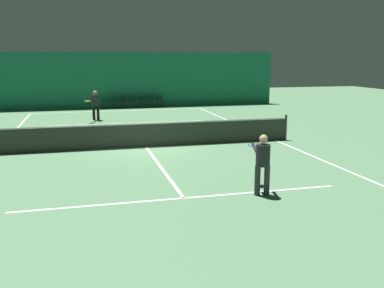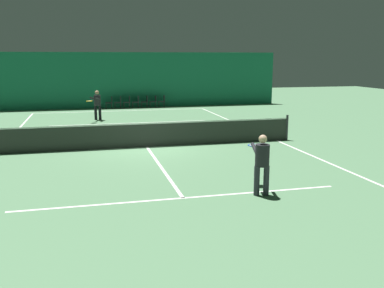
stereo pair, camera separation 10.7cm
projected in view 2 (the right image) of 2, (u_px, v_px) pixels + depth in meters
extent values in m
plane|color=#56845B|center=(147.00, 147.00, 16.71)|extent=(60.00, 60.00, 0.00)
cube|color=#196B4C|center=(118.00, 80.00, 29.50)|extent=(23.00, 0.12, 3.80)
cube|color=white|center=(121.00, 111.00, 28.03)|extent=(11.00, 0.10, 0.00)
cube|color=white|center=(130.00, 123.00, 22.79)|extent=(8.25, 0.10, 0.00)
cube|color=white|center=(183.00, 198.00, 10.62)|extent=(8.25, 0.10, 0.00)
cube|color=white|center=(277.00, 140.00, 18.01)|extent=(0.10, 23.80, 0.00)
cube|color=white|center=(147.00, 147.00, 16.71)|extent=(0.10, 12.80, 0.00)
cube|color=#2D332D|center=(147.00, 135.00, 16.61)|extent=(11.90, 0.02, 0.95)
cube|color=white|center=(146.00, 124.00, 16.52)|extent=(11.90, 0.02, 0.05)
cylinder|color=#333338|center=(287.00, 128.00, 18.01)|extent=(0.10, 0.10, 1.07)
cylinder|color=#2D2D38|center=(257.00, 181.00, 10.76)|extent=(0.17, 0.17, 0.76)
cylinder|color=#2D2D38|center=(266.00, 181.00, 10.79)|extent=(0.17, 0.17, 0.76)
cylinder|color=#232328|center=(262.00, 155.00, 10.64)|extent=(0.41, 0.41, 0.55)
sphere|color=#DBAD89|center=(263.00, 139.00, 10.56)|extent=(0.21, 0.21, 0.21)
cylinder|color=#232328|center=(255.00, 148.00, 10.85)|extent=(0.17, 0.53, 0.22)
cylinder|color=#232328|center=(266.00, 148.00, 10.88)|extent=(0.17, 0.53, 0.22)
cylinder|color=black|center=(256.00, 148.00, 11.27)|extent=(0.08, 0.31, 0.03)
torus|color=#1951B2|center=(254.00, 145.00, 11.57)|extent=(0.38, 0.38, 0.03)
cylinder|color=silver|center=(254.00, 145.00, 11.57)|extent=(0.32, 0.32, 0.00)
cylinder|color=black|center=(100.00, 113.00, 23.86)|extent=(0.21, 0.21, 0.80)
cylinder|color=black|center=(96.00, 113.00, 23.91)|extent=(0.21, 0.21, 0.80)
cylinder|color=#232328|center=(97.00, 100.00, 23.75)|extent=(0.50, 0.50, 0.58)
sphere|color=tan|center=(97.00, 93.00, 23.66)|extent=(0.22, 0.22, 0.22)
cylinder|color=#232328|center=(98.00, 98.00, 23.44)|extent=(0.33, 0.54, 0.23)
cylinder|color=#232328|center=(93.00, 98.00, 23.50)|extent=(0.33, 0.54, 0.23)
cylinder|color=black|center=(92.00, 100.00, 23.08)|extent=(0.16, 0.29, 0.03)
torus|color=gold|center=(89.00, 101.00, 22.79)|extent=(0.44, 0.44, 0.03)
cylinder|color=silver|center=(89.00, 101.00, 22.79)|extent=(0.37, 0.37, 0.00)
cylinder|color=#2D2D2D|center=(106.00, 106.00, 29.28)|extent=(0.03, 0.03, 0.39)
cylinder|color=#2D2D2D|center=(106.00, 106.00, 28.92)|extent=(0.03, 0.03, 0.39)
cylinder|color=#2D2D2D|center=(112.00, 106.00, 29.37)|extent=(0.03, 0.03, 0.39)
cylinder|color=#2D2D2D|center=(112.00, 106.00, 29.01)|extent=(0.03, 0.03, 0.39)
cube|color=#232328|center=(109.00, 103.00, 29.10)|extent=(0.44, 0.44, 0.05)
cube|color=#232328|center=(112.00, 99.00, 29.11)|extent=(0.04, 0.44, 0.40)
cylinder|color=#2D2D2D|center=(115.00, 105.00, 29.43)|extent=(0.03, 0.03, 0.39)
cylinder|color=#2D2D2D|center=(115.00, 106.00, 29.07)|extent=(0.03, 0.03, 0.39)
cylinder|color=#2D2D2D|center=(120.00, 105.00, 29.52)|extent=(0.03, 0.03, 0.39)
cylinder|color=#2D2D2D|center=(121.00, 106.00, 29.15)|extent=(0.03, 0.03, 0.39)
cube|color=#232328|center=(118.00, 102.00, 29.25)|extent=(0.44, 0.44, 0.05)
cube|color=#232328|center=(121.00, 99.00, 29.25)|extent=(0.04, 0.44, 0.40)
cylinder|color=#2D2D2D|center=(124.00, 105.00, 29.57)|extent=(0.03, 0.03, 0.39)
cylinder|color=#2D2D2D|center=(124.00, 106.00, 29.21)|extent=(0.03, 0.03, 0.39)
cylinder|color=#2D2D2D|center=(129.00, 105.00, 29.66)|extent=(0.03, 0.03, 0.39)
cylinder|color=#2D2D2D|center=(130.00, 106.00, 29.30)|extent=(0.03, 0.03, 0.39)
cube|color=#232328|center=(127.00, 102.00, 29.39)|extent=(0.44, 0.44, 0.05)
cube|color=#232328|center=(129.00, 99.00, 29.39)|extent=(0.04, 0.44, 0.40)
cylinder|color=#2D2D2D|center=(132.00, 105.00, 29.71)|extent=(0.03, 0.03, 0.39)
cylinder|color=#2D2D2D|center=(133.00, 106.00, 29.35)|extent=(0.03, 0.03, 0.39)
cylinder|color=#2D2D2D|center=(138.00, 105.00, 29.80)|extent=(0.03, 0.03, 0.39)
cylinder|color=#2D2D2D|center=(139.00, 105.00, 29.44)|extent=(0.03, 0.03, 0.39)
cube|color=#232328|center=(135.00, 102.00, 29.53)|extent=(0.44, 0.44, 0.05)
cube|color=#232328|center=(138.00, 99.00, 29.54)|extent=(0.04, 0.44, 0.40)
cylinder|color=#2D2D2D|center=(141.00, 105.00, 29.86)|extent=(0.03, 0.03, 0.39)
cylinder|color=#2D2D2D|center=(142.00, 105.00, 29.49)|extent=(0.03, 0.03, 0.39)
cylinder|color=#2D2D2D|center=(147.00, 105.00, 29.95)|extent=(0.03, 0.03, 0.39)
cylinder|color=#2D2D2D|center=(147.00, 105.00, 29.58)|extent=(0.03, 0.03, 0.39)
cube|color=#232328|center=(144.00, 102.00, 29.68)|extent=(0.44, 0.44, 0.05)
cube|color=#232328|center=(147.00, 99.00, 29.68)|extent=(0.04, 0.44, 0.40)
cylinder|color=#2D2D2D|center=(150.00, 105.00, 30.00)|extent=(0.03, 0.03, 0.39)
cylinder|color=#2D2D2D|center=(151.00, 105.00, 29.64)|extent=(0.03, 0.03, 0.39)
cylinder|color=#2D2D2D|center=(155.00, 104.00, 30.09)|extent=(0.03, 0.03, 0.39)
cylinder|color=#2D2D2D|center=(156.00, 105.00, 29.73)|extent=(0.03, 0.03, 0.39)
cube|color=#232328|center=(153.00, 102.00, 29.82)|extent=(0.44, 0.44, 0.05)
cube|color=#232328|center=(156.00, 98.00, 29.82)|extent=(0.04, 0.44, 0.40)
cylinder|color=#2D2D2D|center=(158.00, 104.00, 30.14)|extent=(0.03, 0.03, 0.39)
cylinder|color=#2D2D2D|center=(159.00, 105.00, 29.78)|extent=(0.03, 0.03, 0.39)
cylinder|color=#2D2D2D|center=(164.00, 104.00, 30.23)|extent=(0.03, 0.03, 0.39)
cylinder|color=#2D2D2D|center=(165.00, 105.00, 29.87)|extent=(0.03, 0.03, 0.39)
cube|color=#232328|center=(161.00, 101.00, 29.96)|extent=(0.44, 0.44, 0.05)
cube|color=#232328|center=(164.00, 98.00, 29.96)|extent=(0.04, 0.44, 0.40)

